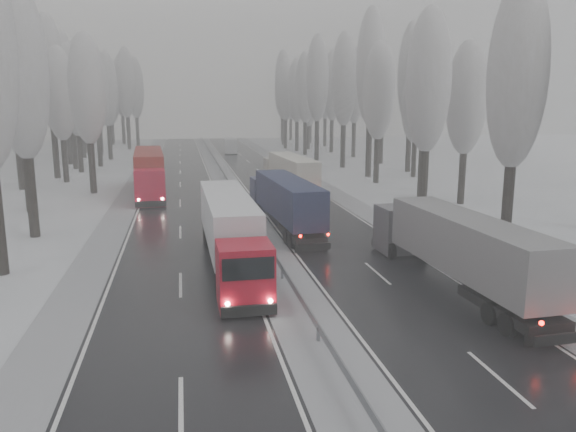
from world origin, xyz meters
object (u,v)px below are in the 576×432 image
object	(u,v)px
truck_grey_tarp	(455,244)
truck_red_red	(149,170)
truck_red_white	(230,227)
truck_blue_box	(284,199)
truck_cream_box	(290,171)
box_truck_distant	(231,146)

from	to	relation	value
truck_grey_tarp	truck_red_red	size ratio (longest dim) A/B	0.88
truck_red_white	truck_red_red	size ratio (longest dim) A/B	0.91
truck_red_red	truck_red_white	bearing A→B (deg)	-81.13
truck_red_white	truck_blue_box	bearing A→B (deg)	62.08
truck_cream_box	truck_red_red	bearing A→B (deg)	172.83
truck_grey_tarp	truck_red_white	distance (m)	12.05
box_truck_distant	truck_red_white	distance (m)	72.45
truck_grey_tarp	truck_red_red	distance (m)	36.28
truck_blue_box	truck_cream_box	xyz separation A→B (m)	(3.60, 16.54, 0.00)
box_truck_distant	truck_grey_tarp	bearing A→B (deg)	-81.55
truck_cream_box	truck_red_white	bearing A→B (deg)	-111.40
box_truck_distant	truck_blue_box	bearing A→B (deg)	-86.18
truck_blue_box	truck_red_red	size ratio (longest dim) A/B	0.87
truck_blue_box	truck_cream_box	distance (m)	16.93
truck_red_white	truck_red_red	distance (m)	27.37
truck_cream_box	truck_red_white	size ratio (longest dim) A/B	0.96
truck_grey_tarp	truck_cream_box	bearing A→B (deg)	91.52
truck_blue_box	truck_red_white	size ratio (longest dim) A/B	0.96
truck_red_red	truck_cream_box	bearing A→B (deg)	-6.96
truck_grey_tarp	box_truck_distant	distance (m)	77.88
truck_cream_box	truck_red_red	distance (m)	14.15
truck_blue_box	box_truck_distant	xyz separation A→B (m)	(1.60, 62.86, -0.83)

